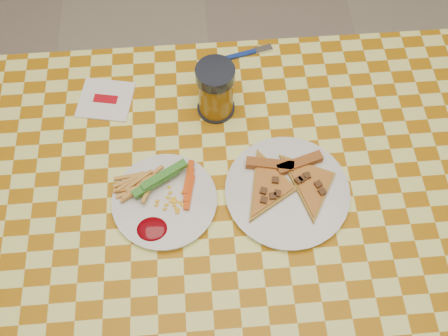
{
  "coord_description": "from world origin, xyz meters",
  "views": [
    {
      "loc": [
        -0.05,
        -0.41,
        1.7
      ],
      "look_at": [
        -0.01,
        0.08,
        0.78
      ],
      "focal_mm": 40.0,
      "sensor_mm": 36.0,
      "label": 1
    }
  ],
  "objects_px": {
    "drink_glass": "(216,91)",
    "table": "(231,218)",
    "plate_right": "(287,192)",
    "plate_left": "(165,201)"
  },
  "relations": [
    {
      "from": "drink_glass",
      "to": "table",
      "type": "bearing_deg",
      "value": -86.57
    },
    {
      "from": "plate_left",
      "to": "drink_glass",
      "type": "distance_m",
      "value": 0.26
    },
    {
      "from": "plate_left",
      "to": "plate_right",
      "type": "xyz_separation_m",
      "value": [
        0.25,
        0.0,
        0.0
      ]
    },
    {
      "from": "table",
      "to": "plate_left",
      "type": "relative_size",
      "value": 6.05
    },
    {
      "from": "plate_right",
      "to": "drink_glass",
      "type": "height_order",
      "value": "drink_glass"
    },
    {
      "from": "table",
      "to": "plate_right",
      "type": "bearing_deg",
      "value": 8.23
    },
    {
      "from": "plate_left",
      "to": "drink_glass",
      "type": "xyz_separation_m",
      "value": [
        0.12,
        0.23,
        0.06
      ]
    },
    {
      "from": "table",
      "to": "drink_glass",
      "type": "distance_m",
      "value": 0.28
    },
    {
      "from": "plate_left",
      "to": "plate_right",
      "type": "bearing_deg",
      "value": 0.48
    },
    {
      "from": "plate_left",
      "to": "plate_right",
      "type": "relative_size",
      "value": 0.83
    }
  ]
}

